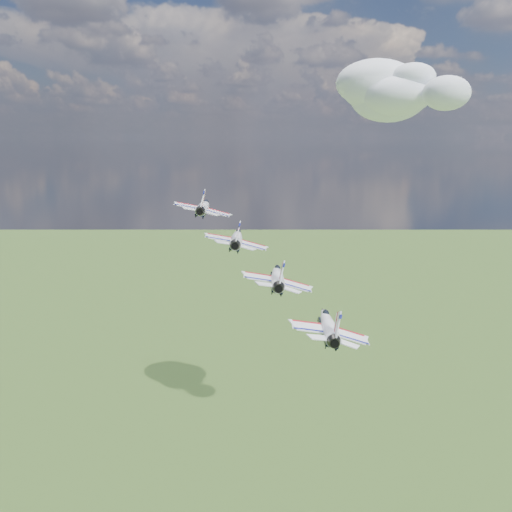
% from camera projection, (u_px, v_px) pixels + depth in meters
% --- Properties ---
extents(cloud_far, '(52.38, 41.16, 20.58)m').
position_uv_depth(cloud_far, '(409.00, 88.00, 226.74)').
color(cloud_far, white).
extents(jet_0, '(12.41, 15.21, 5.88)m').
position_uv_depth(jet_0, '(204.00, 207.00, 93.94)').
color(jet_0, silver).
extents(jet_1, '(12.41, 15.21, 5.88)m').
position_uv_depth(jet_1, '(237.00, 238.00, 85.32)').
color(jet_1, white).
extents(jet_2, '(12.41, 15.21, 5.88)m').
position_uv_depth(jet_2, '(277.00, 276.00, 76.70)').
color(jet_2, white).
extents(jet_3, '(12.41, 15.21, 5.88)m').
position_uv_depth(jet_3, '(328.00, 324.00, 68.09)').
color(jet_3, white).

